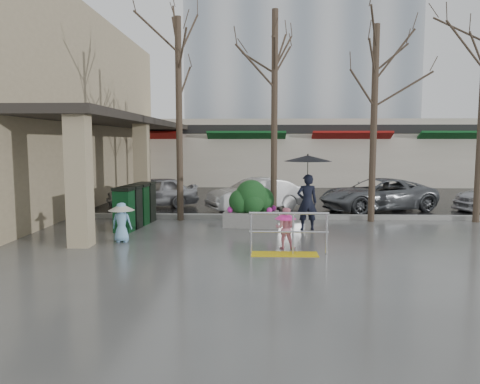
# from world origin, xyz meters

# --- Properties ---
(ground) EXTENTS (120.00, 120.00, 0.00)m
(ground) POSITION_xyz_m (0.00, 0.00, 0.00)
(ground) COLOR #51514F
(ground) RESTS_ON ground
(street_asphalt) EXTENTS (120.00, 36.00, 0.01)m
(street_asphalt) POSITION_xyz_m (0.00, 22.00, 0.01)
(street_asphalt) COLOR black
(street_asphalt) RESTS_ON ground
(curb) EXTENTS (120.00, 0.30, 0.15)m
(curb) POSITION_xyz_m (0.00, 4.00, 0.07)
(curb) COLOR gray
(curb) RESTS_ON ground
(near_building) EXTENTS (6.00, 18.00, 8.00)m
(near_building) POSITION_xyz_m (-9.00, 8.00, 4.00)
(near_building) COLOR tan
(near_building) RESTS_ON ground
(canopy_slab) EXTENTS (2.80, 18.00, 0.25)m
(canopy_slab) POSITION_xyz_m (-4.80, 8.00, 3.62)
(canopy_slab) COLOR #2D2823
(canopy_slab) RESTS_ON pillar_front
(pillar_front) EXTENTS (0.55, 0.55, 3.50)m
(pillar_front) POSITION_xyz_m (-3.90, -0.50, 1.75)
(pillar_front) COLOR tan
(pillar_front) RESTS_ON ground
(pillar_back) EXTENTS (0.55, 0.55, 3.50)m
(pillar_back) POSITION_xyz_m (-3.90, 6.00, 1.75)
(pillar_back) COLOR tan
(pillar_back) RESTS_ON ground
(storefront_row) EXTENTS (34.00, 6.74, 4.00)m
(storefront_row) POSITION_xyz_m (2.00, 17.97, 2.01)
(storefront_row) COLOR beige
(storefront_row) RESTS_ON ground
(office_tower) EXTENTS (18.00, 12.00, 25.00)m
(office_tower) POSITION_xyz_m (4.00, 30.00, 12.50)
(office_tower) COLOR #8C99A8
(office_tower) RESTS_ON ground
(handrail) EXTENTS (1.90, 0.50, 1.03)m
(handrail) POSITION_xyz_m (1.36, -1.20, 0.38)
(handrail) COLOR yellow
(handrail) RESTS_ON ground
(tree_west) EXTENTS (3.20, 3.20, 6.80)m
(tree_west) POSITION_xyz_m (-2.00, 3.60, 5.08)
(tree_west) COLOR #382B21
(tree_west) RESTS_ON ground
(tree_midwest) EXTENTS (3.20, 3.20, 7.00)m
(tree_midwest) POSITION_xyz_m (1.20, 3.60, 5.23)
(tree_midwest) COLOR #382B21
(tree_midwest) RESTS_ON ground
(tree_mideast) EXTENTS (3.20, 3.20, 6.50)m
(tree_mideast) POSITION_xyz_m (4.50, 3.60, 4.86)
(tree_mideast) COLOR #382B21
(tree_mideast) RESTS_ON ground
(woman) EXTENTS (1.46, 1.46, 2.33)m
(woman) POSITION_xyz_m (2.16, 1.95, 1.48)
(woman) COLOR black
(woman) RESTS_ON ground
(child_pink) EXTENTS (0.57, 0.55, 1.05)m
(child_pink) POSITION_xyz_m (1.35, -0.59, 0.59)
(child_pink) COLOR pink
(child_pink) RESTS_ON ground
(child_blue) EXTENTS (0.71, 0.71, 1.08)m
(child_blue) POSITION_xyz_m (-3.00, 0.05, 0.67)
(child_blue) COLOR #80B7E4
(child_blue) RESTS_ON ground
(planter) EXTENTS (1.78, 1.04, 1.49)m
(planter) POSITION_xyz_m (0.46, 2.51, 0.71)
(planter) COLOR #65625E
(planter) RESTS_ON ground
(news_boxes) EXTENTS (0.84, 2.44, 1.34)m
(news_boxes) POSITION_xyz_m (-3.23, 2.38, 0.67)
(news_boxes) COLOR #0D3C1B
(news_boxes) RESTS_ON ground
(car_a) EXTENTS (3.96, 2.40, 1.26)m
(car_a) POSITION_xyz_m (-3.65, 6.69, 0.63)
(car_a) COLOR #AFAFB4
(car_a) RESTS_ON ground
(car_b) EXTENTS (4.02, 2.89, 1.26)m
(car_b) POSITION_xyz_m (0.59, 6.02, 0.63)
(car_b) COLOR silver
(car_b) RESTS_ON ground
(car_c) EXTENTS (4.96, 3.40, 1.26)m
(car_c) POSITION_xyz_m (5.33, 6.15, 0.63)
(car_c) COLOR slate
(car_c) RESTS_ON ground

